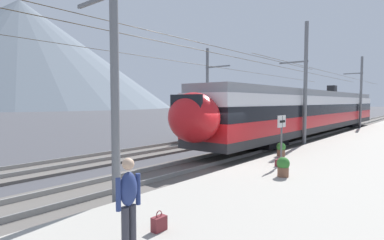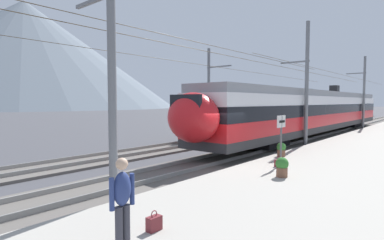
% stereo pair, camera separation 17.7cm
% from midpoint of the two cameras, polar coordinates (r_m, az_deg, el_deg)
% --- Properties ---
extents(ground_plane, '(400.00, 400.00, 0.00)m').
position_cam_midpoint_polar(ground_plane, '(13.87, 4.20, -8.97)').
color(ground_plane, '#424247').
extents(platform_slab, '(120.00, 6.56, 0.30)m').
position_cam_midpoint_polar(platform_slab, '(11.89, 21.99, -10.59)').
color(platform_slab, '#A39E93').
rests_on(platform_slab, ground).
extents(track_near, '(120.00, 3.00, 0.28)m').
position_cam_midpoint_polar(track_near, '(14.30, 1.71, -8.30)').
color(track_near, '#5B5651').
rests_on(track_near, ground).
extents(track_far, '(120.00, 3.00, 0.28)m').
position_cam_midpoint_polar(track_far, '(17.60, -10.63, -6.13)').
color(track_far, '#5B5651').
rests_on(track_far, ground).
extents(train_near_platform, '(33.11, 2.91, 4.27)m').
position_cam_midpoint_polar(train_near_platform, '(27.50, 21.57, 1.65)').
color(train_near_platform, '#2D2D30').
rests_on(train_near_platform, track_near).
extents(train_far_track, '(32.40, 2.86, 4.27)m').
position_cam_midpoint_polar(train_far_track, '(35.43, 17.68, 2.08)').
color(train_far_track, '#2D2D30').
rests_on(train_far_track, track_far).
extents(catenary_mast_west, '(41.35, 1.91, 7.75)m').
position_cam_midpoint_polar(catenary_mast_west, '(8.79, -15.33, 10.25)').
color(catenary_mast_west, slate).
rests_on(catenary_mast_west, ground).
extents(catenary_mast_mid, '(41.35, 1.91, 8.06)m').
position_cam_midpoint_polar(catenary_mast_mid, '(20.91, 20.00, 6.45)').
color(catenary_mast_mid, slate).
rests_on(catenary_mast_mid, ground).
extents(catenary_mast_east, '(41.35, 1.91, 7.73)m').
position_cam_midpoint_polar(catenary_mast_east, '(36.91, 28.84, 4.67)').
color(catenary_mast_east, slate).
rests_on(catenary_mast_east, ground).
extents(catenary_mast_far_side, '(41.35, 2.37, 7.42)m').
position_cam_midpoint_polar(catenary_mast_far_side, '(25.50, 2.97, 5.53)').
color(catenary_mast_far_side, slate).
rests_on(catenary_mast_far_side, ground).
extents(platform_sign, '(0.70, 0.08, 2.11)m').
position_cam_midpoint_polar(platform_sign, '(13.30, 16.09, -1.59)').
color(platform_sign, '#59595B').
rests_on(platform_sign, platform_slab).
extents(passenger_walking, '(0.53, 0.22, 1.69)m').
position_cam_midpoint_polar(passenger_walking, '(5.74, -12.71, -14.29)').
color(passenger_walking, '#383842').
rests_on(passenger_walking, platform_slab).
extents(handbag_beside_passenger, '(0.32, 0.18, 0.43)m').
position_cam_midpoint_polar(handbag_beside_passenger, '(6.72, -6.98, -18.70)').
color(handbag_beside_passenger, maroon).
rests_on(handbag_beside_passenger, platform_slab).
extents(handbag_near_sign, '(0.32, 0.18, 0.42)m').
position_cam_midpoint_polar(handbag_near_sign, '(13.25, 15.52, -7.70)').
color(handbag_near_sign, maroon).
rests_on(handbag_near_sign, platform_slab).
extents(potted_plant_platform_edge, '(0.45, 0.45, 0.69)m').
position_cam_midpoint_polar(potted_plant_platform_edge, '(15.62, 16.05, -5.19)').
color(potted_plant_platform_edge, brown).
rests_on(potted_plant_platform_edge, platform_slab).
extents(potted_plant_by_shelter, '(0.46, 0.46, 0.71)m').
position_cam_midpoint_polar(potted_plant_by_shelter, '(11.44, 16.30, -8.26)').
color(potted_plant_by_shelter, brown).
rests_on(potted_plant_by_shelter, platform_slab).
extents(mountain_central_peak, '(147.00, 147.00, 52.83)m').
position_cam_midpoint_polar(mountain_central_peak, '(174.70, -29.43, 10.72)').
color(mountain_central_peak, slate).
rests_on(mountain_central_peak, ground).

